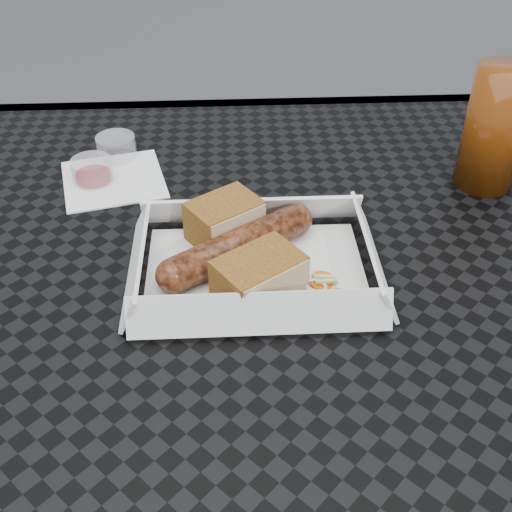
{
  "coord_description": "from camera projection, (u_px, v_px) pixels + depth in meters",
  "views": [
    {
      "loc": [
        -0.01,
        -0.52,
        1.16
      ],
      "look_at": [
        0.02,
        -0.03,
        0.78
      ],
      "focal_mm": 45.0,
      "sensor_mm": 36.0,
      "label": 1
    }
  ],
  "objects": [
    {
      "name": "veg_garnish",
      "position": [
        322.0,
        288.0,
        0.63
      ],
      "size": [
        0.03,
        0.03,
        0.0
      ],
      "color": "#FB610A",
      "rests_on": "food_tray"
    },
    {
      "name": "bread_near",
      "position": [
        224.0,
        220.0,
        0.68
      ],
      "size": [
        0.09,
        0.08,
        0.05
      ],
      "primitive_type": "cube",
      "rotation": [
        0.0,
        0.0,
        0.6
      ],
      "color": "brown",
      "rests_on": "food_tray"
    },
    {
      "name": "drink_glass",
      "position": [
        495.0,
        129.0,
        0.74
      ],
      "size": [
        0.07,
        0.07,
        0.15
      ],
      "primitive_type": "cylinder",
      "color": "#5C2707",
      "rests_on": "patio_table"
    },
    {
      "name": "food_tray",
      "position": [
        256.0,
        271.0,
        0.65
      ],
      "size": [
        0.22,
        0.15,
        0.0
      ],
      "primitive_type": "cube",
      "color": "white",
      "rests_on": "patio_table"
    },
    {
      "name": "bratwurst",
      "position": [
        238.0,
        246.0,
        0.65
      ],
      "size": [
        0.16,
        0.12,
        0.04
      ],
      "rotation": [
        0.0,
        0.0,
        0.6
      ],
      "color": "brown",
      "rests_on": "food_tray"
    },
    {
      "name": "bread_far",
      "position": [
        259.0,
        276.0,
        0.61
      ],
      "size": [
        0.1,
        0.09,
        0.04
      ],
      "primitive_type": "cube",
      "rotation": [
        0.0,
        0.0,
        0.6
      ],
      "color": "brown",
      "rests_on": "food_tray"
    },
    {
      "name": "condiment_cup_empty",
      "position": [
        116.0,
        147.0,
        0.83
      ],
      "size": [
        0.05,
        0.05,
        0.03
      ],
      "primitive_type": "cylinder",
      "color": "silver",
      "rests_on": "patio_table"
    },
    {
      "name": "condiment_cup_sauce",
      "position": [
        92.0,
        171.0,
        0.78
      ],
      "size": [
        0.05,
        0.05,
        0.03
      ],
      "primitive_type": "cylinder",
      "color": "maroon",
      "rests_on": "patio_table"
    },
    {
      "name": "patio_table",
      "position": [
        239.0,
        317.0,
        0.71
      ],
      "size": [
        0.8,
        0.8,
        0.74
      ],
      "color": "black",
      "rests_on": "ground"
    },
    {
      "name": "napkin",
      "position": [
        114.0,
        180.0,
        0.79
      ],
      "size": [
        0.14,
        0.14,
        0.0
      ],
      "primitive_type": "cube",
      "rotation": [
        0.0,
        0.0,
        0.24
      ],
      "color": "white",
      "rests_on": "patio_table"
    }
  ]
}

